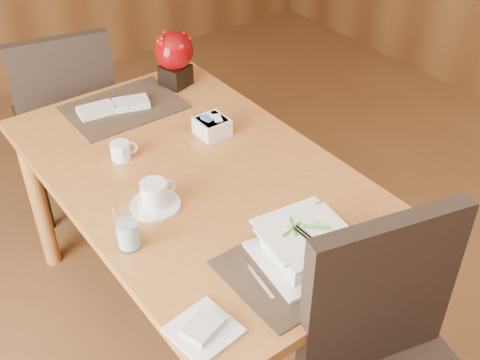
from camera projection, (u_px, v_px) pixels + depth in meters
dining_table at (200, 194)px, 2.15m from camera, size 0.90×1.50×0.75m
placemat_near at (303, 262)px, 1.74m from camera, size 0.45×0.33×0.01m
placemat_far at (124, 107)px, 2.45m from camera, size 0.45×0.33×0.01m
soup_setting at (305, 246)px, 1.72m from camera, size 0.30×0.30×0.11m
coffee_cup at (155, 197)px, 1.92m from camera, size 0.16×0.16×0.09m
water_glass at (127, 225)px, 1.75m from camera, size 0.08×0.08×0.17m
creamer_jug at (120, 151)px, 2.14m from camera, size 0.11×0.11×0.07m
sugar_caddy at (212, 127)px, 2.27m from camera, size 0.11×0.11×0.07m
berry_decor at (174, 56)px, 2.52m from camera, size 0.16×0.16×0.24m
napkins_far at (116, 106)px, 2.42m from camera, size 0.30×0.17×0.03m
bread_plate at (204, 330)px, 1.54m from camera, size 0.18×0.18×0.01m
far_chair at (67, 114)px, 2.79m from camera, size 0.54×0.54×0.98m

